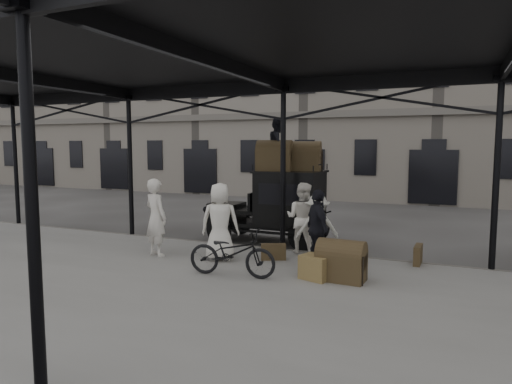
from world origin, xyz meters
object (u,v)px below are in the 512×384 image
(steamer_trunk_platform, at_px, (341,263))
(taxi, at_px, (280,203))
(porter_official, at_px, (318,228))
(bicycle, at_px, (232,253))
(steamer_trunk_roof_near, at_px, (275,158))
(porter_left, at_px, (156,217))

(steamer_trunk_platform, bearing_deg, taxi, 130.43)
(porter_official, distance_m, bicycle, 2.09)
(taxi, height_order, bicycle, taxi)
(taxi, xyz_separation_m, bicycle, (0.46, -4.12, -0.55))
(porter_official, distance_m, steamer_trunk_roof_near, 3.48)
(taxi, bearing_deg, porter_left, -122.79)
(bicycle, xyz_separation_m, steamer_trunk_platform, (2.19, 0.63, -0.15))
(porter_official, height_order, bicycle, porter_official)
(porter_left, bearing_deg, taxi, -102.60)
(porter_official, relative_size, steamer_trunk_platform, 1.84)
(taxi, height_order, porter_official, taxi)
(porter_official, bearing_deg, porter_left, 60.59)
(taxi, distance_m, steamer_trunk_platform, 4.44)
(steamer_trunk_roof_near, bearing_deg, porter_left, -132.13)
(taxi, relative_size, steamer_trunk_roof_near, 3.62)
(porter_official, bearing_deg, taxi, -2.04)
(porter_left, bearing_deg, porter_official, -151.42)
(porter_left, distance_m, porter_official, 4.06)
(taxi, relative_size, porter_official, 2.05)
(taxi, bearing_deg, bicycle, -83.60)
(porter_official, bearing_deg, bicycle, 97.22)
(bicycle, height_order, steamer_trunk_roof_near, steamer_trunk_roof_near)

